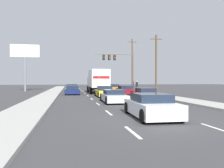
{
  "coord_description": "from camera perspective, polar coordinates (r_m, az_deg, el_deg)",
  "views": [
    {
      "loc": [
        -3.95,
        -10.36,
        1.87
      ],
      "look_at": [
        0.91,
        15.1,
        1.47
      ],
      "focal_mm": 36.1,
      "sensor_mm": 36.0,
      "label": 1
    }
  ],
  "objects": [
    {
      "name": "ground_plane",
      "position": [
        35.63,
        -4.44,
        -2.13
      ],
      "size": [
        140.0,
        140.0,
        0.0
      ],
      "primitive_type": "plane",
      "color": "#3D3D3F"
    },
    {
      "name": "sidewalk_right",
      "position": [
        32.16,
        8.15,
        -2.34
      ],
      "size": [
        2.47,
        80.0,
        0.14
      ],
      "primitive_type": "cube",
      "color": "#B2AFA8",
      "rests_on": "ground_plane"
    },
    {
      "name": "sidewalk_left",
      "position": [
        30.52,
        -15.57,
        -2.54
      ],
      "size": [
        2.47,
        80.0,
        0.14
      ],
      "primitive_type": "cube",
      "color": "#B2AFA8",
      "rests_on": "ground_plane"
    },
    {
      "name": "lane_markings",
      "position": [
        33.13,
        -3.95,
        -2.35
      ],
      "size": [
        3.54,
        62.0,
        0.01
      ],
      "color": "silver",
      "rests_on": "ground_plane"
    },
    {
      "name": "car_tan",
      "position": [
        37.37,
        -10.14,
        -1.13
      ],
      "size": [
        2.07,
        4.28,
        1.28
      ],
      "color": "tan",
      "rests_on": "ground_plane"
    },
    {
      "name": "car_navy",
      "position": [
        30.94,
        -10.04,
        -1.57
      ],
      "size": [
        1.95,
        4.41,
        1.18
      ],
      "color": "#141E4C",
      "rests_on": "ground_plane"
    },
    {
      "name": "box_truck",
      "position": [
        33.81,
        -3.71,
        1.03
      ],
      "size": [
        2.74,
        9.31,
        3.39
      ],
      "color": "white",
      "rests_on": "ground_plane"
    },
    {
      "name": "car_yellow",
      "position": [
        26.01,
        -1.98,
        -1.98
      ],
      "size": [
        1.85,
        4.12,
        1.28
      ],
      "color": "yellow",
      "rests_on": "ground_plane"
    },
    {
      "name": "car_silver",
      "position": [
        19.27,
        0.39,
        -3.17
      ],
      "size": [
        1.93,
        4.53,
        1.1
      ],
      "color": "#B7BABF",
      "rests_on": "ground_plane"
    },
    {
      "name": "car_white",
      "position": [
        11.67,
        9.82,
        -5.53
      ],
      "size": [
        2.07,
        4.29,
        1.21
      ],
      "color": "white",
      "rests_on": "ground_plane"
    },
    {
      "name": "car_orange",
      "position": [
        37.47,
        0.27,
        -1.07
      ],
      "size": [
        2.04,
        4.3,
        1.28
      ],
      "color": "orange",
      "rests_on": "ground_plane"
    },
    {
      "name": "car_maroon",
      "position": [
        29.99,
        3.43,
        -1.63
      ],
      "size": [
        2.07,
        4.37,
        1.21
      ],
      "color": "maroon",
      "rests_on": "ground_plane"
    },
    {
      "name": "car_red",
      "position": [
        23.24,
        8.3,
        -2.45
      ],
      "size": [
        1.99,
        4.49,
        1.13
      ],
      "color": "red",
      "rests_on": "ground_plane"
    },
    {
      "name": "traffic_signal_mast",
      "position": [
        42.53,
        1.04,
        5.93
      ],
      "size": [
        7.62,
        0.69,
        7.25
      ],
      "color": "#595B56",
      "rests_on": "ground_plane"
    },
    {
      "name": "utility_pole_mid",
      "position": [
        33.65,
        11.11,
        5.18
      ],
      "size": [
        1.8,
        0.28,
        8.54
      ],
      "color": "brown",
      "rests_on": "ground_plane"
    },
    {
      "name": "utility_pole_far",
      "position": [
        44.99,
        5.14,
        5.11
      ],
      "size": [
        1.8,
        0.28,
        10.11
      ],
      "color": "brown",
      "rests_on": "ground_plane"
    },
    {
      "name": "roadside_billboard",
      "position": [
        42.07,
        -21.17,
        6.38
      ],
      "size": [
        4.84,
        0.36,
        8.12
      ],
      "color": "slate",
      "rests_on": "ground_plane"
    },
    {
      "name": "pedestrian_near_corner",
      "position": [
        35.75,
        6.33,
        -0.54
      ],
      "size": [
        0.38,
        0.38,
        1.7
      ],
      "color": "#3F3F42",
      "rests_on": "sidewalk_right"
    }
  ]
}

